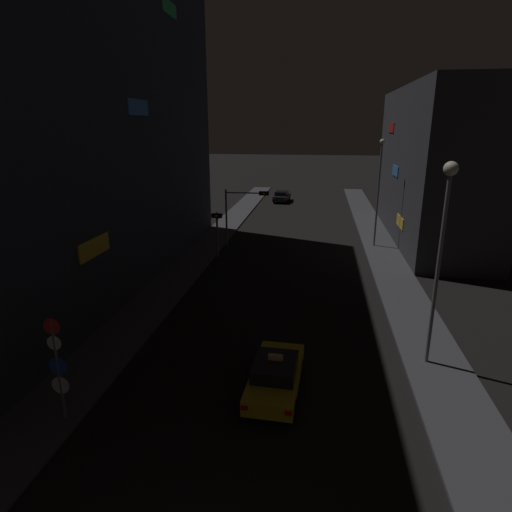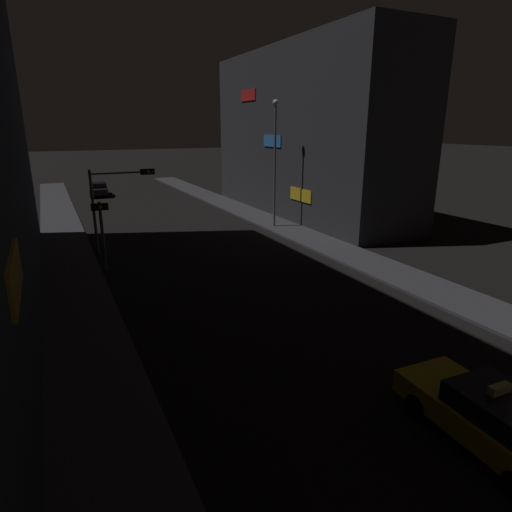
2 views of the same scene
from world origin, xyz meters
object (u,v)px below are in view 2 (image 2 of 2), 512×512
(taxi, at_px, (492,418))
(traffic_light_overhead, at_px, (118,192))
(far_car, at_px, (98,189))
(traffic_light_left_kerb, at_px, (101,222))
(street_lamp_far_block, at_px, (275,153))

(taxi, height_order, traffic_light_overhead, traffic_light_overhead)
(far_car, xyz_separation_m, traffic_light_left_kerb, (-2.65, -26.31, 1.83))
(far_car, distance_m, traffic_light_left_kerb, 26.51)
(taxi, distance_m, far_car, 43.41)
(traffic_light_left_kerb, xyz_separation_m, street_lamp_far_block, (12.39, 4.92, 2.79))
(taxi, relative_size, traffic_light_overhead, 0.94)
(traffic_light_overhead, xyz_separation_m, traffic_light_left_kerb, (-1.41, -3.39, -0.94))
(traffic_light_overhead, height_order, traffic_light_left_kerb, traffic_light_overhead)
(traffic_light_left_kerb, bearing_deg, taxi, -69.71)
(far_car, height_order, traffic_light_overhead, traffic_light_overhead)
(taxi, bearing_deg, far_car, 94.78)
(traffic_light_overhead, distance_m, traffic_light_left_kerb, 3.79)
(taxi, relative_size, street_lamp_far_block, 0.52)
(far_car, height_order, street_lamp_far_block, street_lamp_far_block)
(taxi, xyz_separation_m, traffic_light_overhead, (-4.86, 20.34, 2.77))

